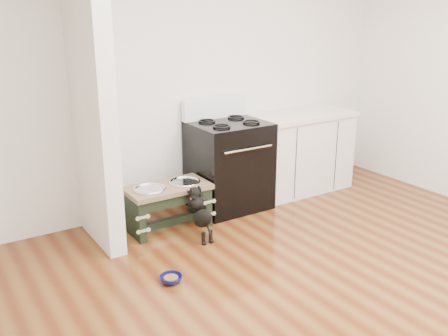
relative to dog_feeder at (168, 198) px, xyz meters
The scene contains 8 objects.
ground 2.09m from the dog_feeder, 74.67° to the right, with size 5.00×5.00×0.00m, color #4E220E.
room_shell 2.45m from the dog_feeder, 74.67° to the right, with size 5.00×5.00×5.00m.
partition_wall 1.22m from the dog_feeder, behind, with size 0.15×0.80×2.70m, color silver.
oven_range 0.83m from the dog_feeder, 11.62° to the left, with size 0.76×0.69×1.14m.
cabinet_run 1.79m from the dog_feeder, ahead, with size 1.24×0.64×0.91m.
dog_feeder is the anchor object (origin of this frame).
puppy 0.39m from the dog_feeder, 68.85° to the right, with size 0.14×0.41×0.48m.
floor_bowl 1.05m from the dog_feeder, 115.92° to the right, with size 0.23×0.23×0.05m.
Camera 1 is at (-2.49, -2.03, 2.04)m, focal length 40.00 mm.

